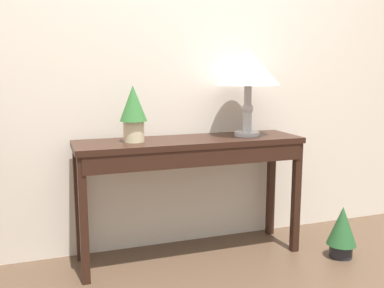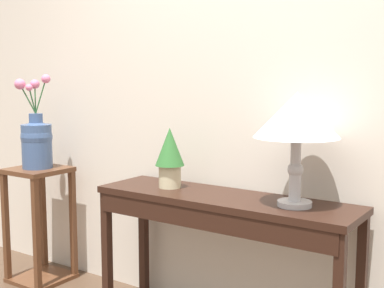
{
  "view_description": "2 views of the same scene",
  "coord_description": "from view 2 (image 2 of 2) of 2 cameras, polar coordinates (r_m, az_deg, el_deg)",
  "views": [
    {
      "loc": [
        -0.88,
        -1.3,
        1.17
      ],
      "look_at": [
        -0.02,
        1.18,
        0.72
      ],
      "focal_mm": 40.6,
      "sensor_mm": 36.0,
      "label": 1
    },
    {
      "loc": [
        1.28,
        -1.05,
        1.34
      ],
      "look_at": [
        -0.28,
        1.24,
        0.99
      ],
      "focal_mm": 48.52,
      "sensor_mm": 36.0,
      "label": 2
    }
  ],
  "objects": [
    {
      "name": "console_table",
      "position": [
        2.65,
        3.18,
        -7.97
      ],
      "size": [
        1.39,
        0.39,
        0.75
      ],
      "color": "black",
      "rests_on": "ground"
    },
    {
      "name": "flower_vase_tall",
      "position": [
        3.5,
        -16.72,
        0.54
      ],
      "size": [
        0.2,
        0.2,
        0.61
      ],
      "color": "#3D5684",
      "rests_on": "pedestal_stand_left"
    },
    {
      "name": "pedestal_stand_left",
      "position": [
        3.6,
        -16.38,
        -8.52
      ],
      "size": [
        0.35,
        0.35,
        0.76
      ],
      "color": "#56331E",
      "rests_on": "ground"
    },
    {
      "name": "back_wall_with_art",
      "position": [
        2.8,
        7.19,
        8.37
      ],
      "size": [
        9.0,
        0.1,
        2.8
      ],
      "color": "beige",
      "rests_on": "ground"
    },
    {
      "name": "table_lamp",
      "position": [
        2.41,
        11.43,
        2.76
      ],
      "size": [
        0.39,
        0.39,
        0.53
      ],
      "color": "#B7B7BC",
      "rests_on": "console_table"
    },
    {
      "name": "potted_plant_on_console",
      "position": [
        2.8,
        -2.46,
        -1.15
      ],
      "size": [
        0.16,
        0.16,
        0.33
      ],
      "color": "beige",
      "rests_on": "console_table"
    }
  ]
}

